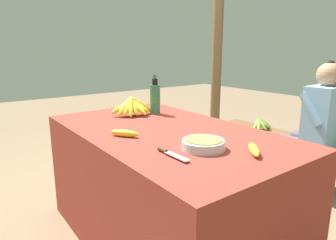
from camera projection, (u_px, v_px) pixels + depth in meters
ground_plane at (166, 239)px, 1.84m from camera, size 12.00×12.00×0.00m
market_counter at (165, 187)px, 1.76m from camera, size 1.49×0.86×0.70m
banana_bunch_ripe at (133, 106)px, 2.02m from camera, size 0.19×0.31×0.14m
serving_bowl at (204, 144)px, 1.35m from camera, size 0.20×0.20×0.05m
water_bottle at (155, 99)px, 2.06m from camera, size 0.07×0.07×0.27m
loose_banana_front at (125, 133)px, 1.54m from camera, size 0.15×0.12×0.04m
loose_banana_side at (254, 149)px, 1.29m from camera, size 0.15×0.14×0.04m
knife at (169, 153)px, 1.28m from camera, size 0.19×0.03×0.02m
wooden_bench at (307, 148)px, 2.47m from camera, size 1.78×0.32×0.40m
seated_vendor at (318, 120)px, 2.32m from camera, size 0.41×0.39×1.06m
banana_bunch_green at (261, 124)px, 2.79m from camera, size 0.16×0.27×0.11m
support_post_near at (218, 35)px, 3.35m from camera, size 0.11×0.11×2.59m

